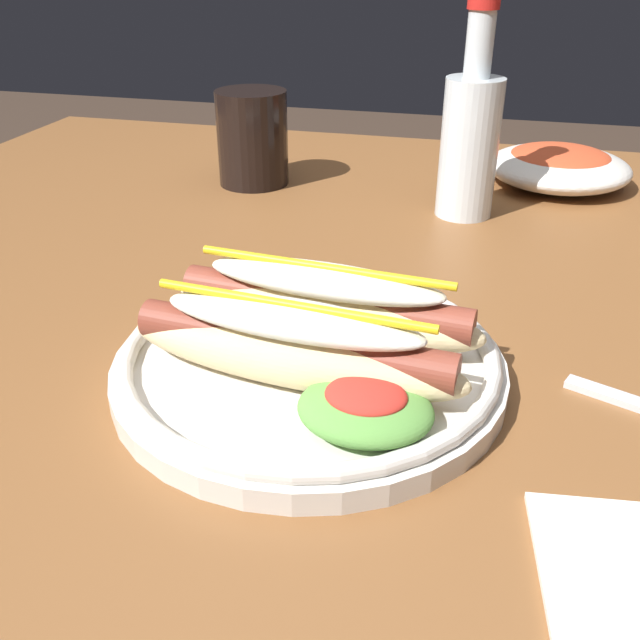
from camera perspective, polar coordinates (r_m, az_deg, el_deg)
dining_table at (r=0.70m, az=7.57°, el=-2.89°), size 1.32×0.96×0.74m
hot_dog_plate at (r=0.48m, az=-0.74°, el=-2.29°), size 0.27×0.27×0.08m
soda_cup at (r=0.89m, az=-5.49°, el=14.45°), size 0.09×0.09×0.11m
glass_bottle at (r=0.78m, az=12.05°, el=14.18°), size 0.06×0.06×0.22m
side_bowl at (r=0.93m, az=18.76°, el=11.75°), size 0.17×0.17×0.05m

